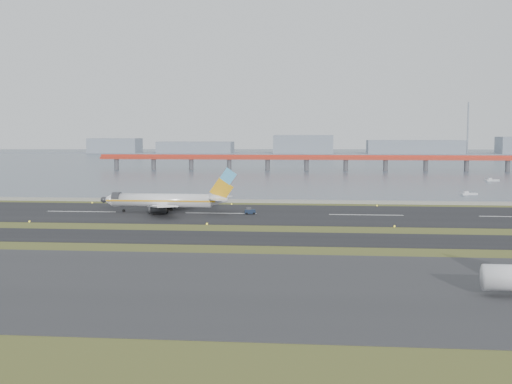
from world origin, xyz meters
TOP-DOWN VIEW (x-y plane):
  - ground at (0.00, 0.00)m, footprint 1000.00×1000.00m
  - apron_strip at (0.00, -55.00)m, footprint 1000.00×50.00m
  - taxiway_strip at (0.00, -12.00)m, footprint 1000.00×18.00m
  - runway_strip at (0.00, 30.00)m, footprint 1000.00×45.00m
  - seawall at (0.00, 60.00)m, footprint 1000.00×2.50m
  - bay_water at (0.00, 460.00)m, footprint 1400.00×800.00m
  - red_pier at (20.00, 250.00)m, footprint 260.00×5.00m
  - far_shoreline at (13.62, 620.00)m, footprint 1400.00×80.00m
  - airliner at (-15.35, 30.52)m, footprint 38.52×32.89m
  - pushback_tug at (8.24, 28.86)m, footprint 3.16×2.20m
  - workboat_near at (81.69, 93.44)m, footprint 6.26×3.45m
  - workboat_far at (109.09, 166.78)m, footprint 6.75×3.74m

SIDE VIEW (x-z plane):
  - ground at x=0.00m, z-range 0.00..0.00m
  - bay_water at x=0.00m, z-range -0.65..0.65m
  - apron_strip at x=0.00m, z-range 0.00..0.10m
  - taxiway_strip at x=0.00m, z-range 0.00..0.10m
  - runway_strip at x=0.00m, z-range 0.00..0.10m
  - workboat_near at x=81.69m, z-range -0.27..1.18m
  - workboat_far at x=109.09m, z-range -0.29..1.28m
  - seawall at x=0.00m, z-range 0.00..1.00m
  - pushback_tug at x=8.24m, z-range -0.03..1.83m
  - airliner at x=-15.35m, z-range -2.94..9.86m
  - far_shoreline at x=13.62m, z-range -24.18..36.32m
  - red_pier at x=20.00m, z-range 2.18..12.38m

